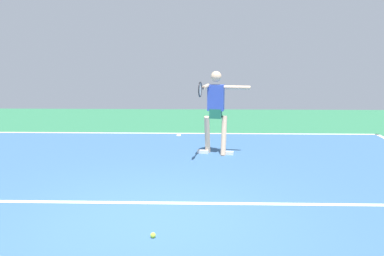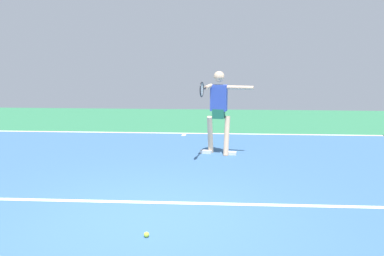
{
  "view_description": "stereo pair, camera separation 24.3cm",
  "coord_description": "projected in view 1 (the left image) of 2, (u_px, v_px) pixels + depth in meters",
  "views": [
    {
      "loc": [
        -0.65,
        5.32,
        2.22
      ],
      "look_at": [
        -0.45,
        -1.81,
        0.9
      ],
      "focal_mm": 39.97,
      "sensor_mm": 36.0,
      "label": 1
    },
    {
      "loc": [
        -0.89,
        5.3,
        2.22
      ],
      "look_at": [
        -0.45,
        -1.81,
        0.9
      ],
      "focal_mm": 39.97,
      "sensor_mm": 36.0,
      "label": 2
    }
  ],
  "objects": [
    {
      "name": "ground_plane",
      "position": [
        154.0,
        220.0,
        5.65
      ],
      "size": [
        20.97,
        20.97,
        0.0
      ],
      "primitive_type": "plane",
      "color": "#2D754C"
    },
    {
      "name": "court_surface",
      "position": [
        154.0,
        219.0,
        5.65
      ],
      "size": [
        10.56,
        11.81,
        0.0
      ],
      "primitive_type": "cube",
      "color": "#38608E",
      "rests_on": "ground_plane"
    },
    {
      "name": "court_line_baseline_near",
      "position": [
        179.0,
        133.0,
        11.4
      ],
      "size": [
        10.56,
        0.1,
        0.01
      ],
      "primitive_type": "cube",
      "color": "white",
      "rests_on": "ground_plane"
    },
    {
      "name": "court_line_service",
      "position": [
        159.0,
        203.0,
        6.25
      ],
      "size": [
        7.92,
        0.1,
        0.01
      ],
      "primitive_type": "cube",
      "color": "white",
      "rests_on": "ground_plane"
    },
    {
      "name": "court_line_centre_mark",
      "position": [
        179.0,
        135.0,
        11.2
      ],
      "size": [
        0.1,
        0.3,
        0.01
      ],
      "primitive_type": "cube",
      "color": "white",
      "rests_on": "ground_plane"
    },
    {
      "name": "tennis_player",
      "position": [
        216.0,
        107.0,
        8.95
      ],
      "size": [
        1.11,
        1.19,
        1.78
      ],
      "rotation": [
        0.0,
        0.0,
        -0.18
      ],
      "color": "beige",
      "rests_on": "ground_plane"
    },
    {
      "name": "tennis_ball_near_player",
      "position": [
        153.0,
        235.0,
        5.1
      ],
      "size": [
        0.07,
        0.07,
        0.07
      ],
      "primitive_type": "sphere",
      "color": "#C6E53D",
      "rests_on": "ground_plane"
    }
  ]
}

